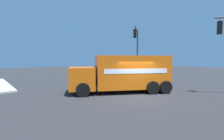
# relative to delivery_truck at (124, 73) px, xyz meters

# --- Properties ---
(ground_plane) EXTENTS (100.00, 100.00, 0.00)m
(ground_plane) POSITION_rel_delivery_truck_xyz_m (-1.60, 0.00, -1.53)
(ground_plane) COLOR #2B2B2D
(delivery_truck) EXTENTS (5.88, 8.13, 2.95)m
(delivery_truck) POSITION_rel_delivery_truck_xyz_m (0.00, 0.00, 0.00)
(delivery_truck) COLOR orange
(delivery_truck) RESTS_ON ground
(traffic_light_primary) EXTENTS (2.93, 3.47, 6.45)m
(traffic_light_primary) POSITION_rel_delivery_truck_xyz_m (4.83, -6.49, 2.70)
(traffic_light_primary) COLOR #38383D
(traffic_light_primary) RESTS_ON ground
(pickup_navy) EXTENTS (2.31, 5.23, 1.38)m
(pickup_navy) POSITION_rel_delivery_truck_xyz_m (5.79, -2.31, -0.80)
(pickup_navy) COLOR navy
(pickup_navy) RESTS_ON ground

